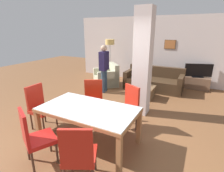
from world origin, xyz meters
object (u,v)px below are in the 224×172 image
at_px(bottle, 146,82).
at_px(dining_chair_far_left, 93,99).
at_px(dining_chair_near_left, 34,136).
at_px(dining_chair_near_right, 79,153).
at_px(armchair, 107,78).
at_px(coffee_table, 145,92).
at_px(sofa, 154,82).
at_px(standing_person, 104,66).
at_px(dining_chair_head_left, 40,105).
at_px(dining_chair_far_right, 128,106).
at_px(tv_screen, 198,71).
at_px(floor_lamp, 110,46).
at_px(tv_stand, 196,83).
at_px(dining_table, 88,115).

bearing_deg(bottle, dining_chair_far_left, -107.80).
bearing_deg(dining_chair_near_left, dining_chair_near_right, 26.44).
bearing_deg(armchair, coffee_table, -154.51).
height_order(sofa, standing_person, standing_person).
bearing_deg(dining_chair_head_left, dining_chair_far_right, 116.01).
xyz_separation_m(dining_chair_near_left, bottle, (0.68, 3.86, -0.04)).
bearing_deg(coffee_table, standing_person, -176.45).
height_order(bottle, tv_screen, tv_screen).
height_order(dining_chair_far_left, floor_lamp, floor_lamp).
bearing_deg(floor_lamp, bottle, -33.23).
bearing_deg(sofa, tv_stand, -151.31).
relative_size(armchair, tv_screen, 1.29).
relative_size(dining_table, dining_chair_head_left, 1.83).
relative_size(tv_screen, standing_person, 0.56).
distance_m(dining_table, dining_chair_head_left, 1.33).
xyz_separation_m(dining_chair_near_right, bottle, (-0.22, 3.87, -0.04)).
height_order(armchair, coffee_table, armchair).
bearing_deg(dining_chair_far_left, dining_chair_near_right, 89.56).
height_order(dining_chair_far_right, dining_chair_far_left, same).
xyz_separation_m(dining_chair_near_left, tv_stand, (2.17, 5.56, -0.32)).
bearing_deg(armchair, bottle, -150.75).
relative_size(dining_chair_far_left, coffee_table, 1.69).
distance_m(dining_table, dining_chair_near_left, 0.99).
relative_size(dining_chair_near_right, floor_lamp, 0.57).
bearing_deg(floor_lamp, tv_stand, 5.67).
bearing_deg(sofa, dining_chair_far_left, 76.61).
distance_m(armchair, coffee_table, 1.91).
xyz_separation_m(dining_chair_far_left, tv_stand, (2.17, 3.83, -0.32)).
bearing_deg(tv_stand, standing_person, -146.67).
bearing_deg(dining_chair_far_right, standing_person, -20.80).
relative_size(dining_chair_far_left, standing_person, 0.60).
bearing_deg(standing_person, dining_chair_near_right, 21.18).
bearing_deg(dining_chair_head_left, standing_person, 177.83).
height_order(dining_table, sofa, sofa).
xyz_separation_m(bottle, tv_stand, (1.49, 1.70, -0.28)).
height_order(floor_lamp, standing_person, floor_lamp).
height_order(dining_chair_near_left, standing_person, standing_person).
distance_m(tv_screen, floor_lamp, 3.66).
relative_size(coffee_table, tv_screen, 0.63).
xyz_separation_m(sofa, bottle, (-0.04, -0.91, 0.22)).
bearing_deg(dining_chair_near_left, dining_table, 90.00).
bearing_deg(armchair, tv_stand, -114.40).
bearing_deg(standing_person, coffee_table, 90.00).
height_order(dining_table, dining_chair_near_right, dining_chair_near_right).
relative_size(dining_chair_near_left, bottle, 3.63).
height_order(armchair, floor_lamp, floor_lamp).
bearing_deg(dining_chair_head_left, tv_stand, 146.95).
height_order(armchair, bottle, armchair).
bearing_deg(tv_screen, bottle, 29.65).
bearing_deg(sofa, coffee_table, 89.84).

